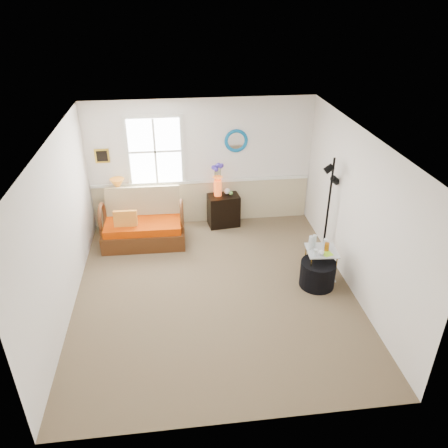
{
  "coord_description": "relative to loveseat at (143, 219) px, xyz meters",
  "views": [
    {
      "loc": [
        -0.56,
        -5.78,
        4.43
      ],
      "look_at": [
        0.2,
        0.35,
        1.06
      ],
      "focal_mm": 35.0,
      "sensor_mm": 36.0,
      "label": 1
    }
  ],
  "objects": [
    {
      "name": "lamp_stand",
      "position": [
        -0.44,
        0.53,
        -0.2
      ],
      "size": [
        0.42,
        0.42,
        0.62
      ],
      "primitive_type": null,
      "rotation": [
        0.0,
        0.0,
        -0.25
      ],
      "color": "black",
      "rests_on": "floor"
    },
    {
      "name": "picture",
      "position": [
        -0.72,
        0.75,
        1.04
      ],
      "size": [
        0.28,
        0.03,
        0.28
      ],
      "primitive_type": "cube",
      "color": "gold",
      "rests_on": "walls"
    },
    {
      "name": "chair_rail",
      "position": [
        1.2,
        0.74,
        0.41
      ],
      "size": [
        4.46,
        0.04,
        0.06
      ],
      "primitive_type": "cube",
      "color": "white",
      "rests_on": "walls"
    },
    {
      "name": "ceiling",
      "position": [
        1.2,
        -1.73,
        2.09
      ],
      "size": [
        4.5,
        5.0,
        0.01
      ],
      "primitive_type": "cube",
      "color": "white",
      "rests_on": "walls"
    },
    {
      "name": "flower_vase",
      "position": [
        1.51,
        0.56,
        0.5
      ],
      "size": [
        0.26,
        0.26,
        0.68
      ],
      "primitive_type": null,
      "rotation": [
        0.0,
        0.0,
        0.34
      ],
      "color": "#F65419",
      "rests_on": "cabinet"
    },
    {
      "name": "table_lamp",
      "position": [
        -0.47,
        0.56,
        0.37
      ],
      "size": [
        0.31,
        0.31,
        0.52
      ],
      "primitive_type": null,
      "rotation": [
        0.0,
        0.0,
        -0.09
      ],
      "color": "#B76319",
      "rests_on": "lamp_stand"
    },
    {
      "name": "walls",
      "position": [
        1.2,
        -1.73,
        0.79
      ],
      "size": [
        4.51,
        5.01,
        2.6
      ],
      "color": "white",
      "rests_on": "floor"
    },
    {
      "name": "window",
      "position": [
        0.3,
        0.74,
        1.09
      ],
      "size": [
        1.14,
        0.06,
        1.44
      ],
      "primitive_type": null,
      "color": "white",
      "rests_on": "walls"
    },
    {
      "name": "floor",
      "position": [
        1.2,
        -1.73,
        -0.51
      ],
      "size": [
        4.5,
        5.0,
        0.01
      ],
      "primitive_type": "cube",
      "color": "#827050",
      "rests_on": "ground"
    },
    {
      "name": "mirror",
      "position": [
        1.9,
        0.75,
        1.24
      ],
      "size": [
        0.47,
        0.07,
        0.47
      ],
      "primitive_type": "torus",
      "rotation": [
        1.57,
        0.0,
        0.0
      ],
      "color": "#1383AD",
      "rests_on": "walls"
    },
    {
      "name": "ottoman",
      "position": [
        2.92,
        -1.77,
        -0.28
      ],
      "size": [
        0.68,
        0.68,
        0.45
      ],
      "primitive_type": "cylinder",
      "rotation": [
        0.0,
        0.0,
        0.19
      ],
      "color": "black",
      "rests_on": "floor"
    },
    {
      "name": "floor_lamp",
      "position": [
        3.3,
        -0.92,
        0.46
      ],
      "size": [
        0.3,
        0.3,
        1.94
      ],
      "primitive_type": null,
      "rotation": [
        0.0,
        0.0,
        0.06
      ],
      "color": "black",
      "rests_on": "floor"
    },
    {
      "name": "throw_pillow",
      "position": [
        -0.31,
        -0.15,
        0.04
      ],
      "size": [
        0.44,
        0.12,
        0.43
      ],
      "primitive_type": null,
      "rotation": [
        0.0,
        0.0,
        -0.02
      ],
      "color": "#D35E18",
      "rests_on": "loveseat"
    },
    {
      "name": "potted_plant",
      "position": [
        -0.31,
        0.49,
        0.25
      ],
      "size": [
        0.39,
        0.41,
        0.28
      ],
      "primitive_type": "imported",
      "rotation": [
        0.0,
        0.0,
        -0.2
      ],
      "color": "#57823B",
      "rests_on": "lamp_stand"
    },
    {
      "name": "side_table",
      "position": [
        2.99,
        -1.67,
        -0.2
      ],
      "size": [
        0.53,
        0.53,
        0.62
      ],
      "primitive_type": null,
      "rotation": [
        0.0,
        0.0,
        -0.08
      ],
      "color": "#A98737",
      "rests_on": "floor"
    },
    {
      "name": "tabletop_items",
      "position": [
        2.94,
        -1.67,
        0.23
      ],
      "size": [
        0.5,
        0.5,
        0.24
      ],
      "primitive_type": null,
      "rotation": [
        0.0,
        0.0,
        0.28
      ],
      "color": "silver",
      "rests_on": "side_table"
    },
    {
      "name": "cabinet",
      "position": [
        1.62,
        0.53,
        -0.17
      ],
      "size": [
        0.67,
        0.48,
        0.67
      ],
      "primitive_type": null,
      "rotation": [
        0.0,
        0.0,
        0.12
      ],
      "color": "black",
      "rests_on": "floor"
    },
    {
      "name": "loveseat",
      "position": [
        0.0,
        0.0,
        0.0
      ],
      "size": [
        1.58,
        0.91,
        1.02
      ],
      "primitive_type": null,
      "rotation": [
        0.0,
        0.0,
        -0.02
      ],
      "color": "#523013",
      "rests_on": "floor"
    },
    {
      "name": "wainscot",
      "position": [
        1.2,
        0.75,
        -0.06
      ],
      "size": [
        4.46,
        0.02,
        0.9
      ],
      "primitive_type": "cube",
      "color": "#C0B087",
      "rests_on": "walls"
    }
  ]
}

